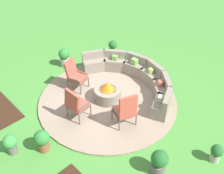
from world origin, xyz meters
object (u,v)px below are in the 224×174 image
lounge_chair_back_left (126,110)px  potted_plant_0 (42,140)px  potted_plant_5 (10,143)px  lounge_chair_front_right (76,104)px  potted_plant_4 (113,47)px  fire_pit (108,93)px  curved_stone_bench (135,76)px  potted_plant_3 (64,57)px  potted_plant_1 (216,153)px  potted_plant_2 (159,162)px  lounge_chair_front_left (75,75)px

lounge_chair_back_left → potted_plant_0: (-0.91, -2.21, -0.27)m
potted_plant_5 → lounge_chair_front_right: bearing=84.1°
potted_plant_4 → potted_plant_5: potted_plant_5 is taller
lounge_chair_front_right → potted_plant_0: size_ratio=1.68×
lounge_chair_front_right → potted_plant_5: 2.04m
fire_pit → lounge_chair_back_left: bearing=-18.9°
fire_pit → curved_stone_bench: curved_stone_bench is taller
lounge_chair_back_left → potted_plant_4: lounge_chair_back_left is taller
potted_plant_5 → curved_stone_bench: bearing=87.0°
potted_plant_0 → potted_plant_3: (-2.99, 2.85, 0.02)m
potted_plant_0 → potted_plant_3: bearing=136.3°
potted_plant_1 → lounge_chair_back_left: bearing=-162.4°
potted_plant_2 → potted_plant_3: potted_plant_3 is taller
potted_plant_4 → lounge_chair_front_left: bearing=-71.6°
curved_stone_bench → fire_pit: bearing=-91.1°
fire_pit → potted_plant_3: bearing=175.1°
lounge_chair_front_left → potted_plant_3: bearing=-129.4°
lounge_chair_front_right → potted_plant_1: size_ratio=2.10×
potted_plant_3 → lounge_chair_front_right: bearing=-29.0°
fire_pit → potted_plant_5: size_ratio=1.45×
potted_plant_0 → potted_plant_5: potted_plant_0 is taller
fire_pit → lounge_chair_front_left: (-1.21, -0.37, 0.28)m
lounge_chair_front_left → lounge_chair_back_left: 2.40m
curved_stone_bench → lounge_chair_front_right: lounge_chair_front_right is taller
lounge_chair_front_left → lounge_chair_back_left: lounge_chair_back_left is taller
lounge_chair_back_left → potted_plant_2: bearing=-88.1°
potted_plant_0 → potted_plant_4: bearing=115.9°
lounge_chair_front_left → potted_plant_0: (1.49, -2.25, -0.24)m
lounge_chair_front_right → potted_plant_1: (3.65, 1.63, -0.33)m
lounge_chair_back_left → potted_plant_2: size_ratio=1.59×
curved_stone_bench → potted_plant_2: (2.81, -2.26, 0.03)m
curved_stone_bench → potted_plant_3: bearing=-158.4°
fire_pit → lounge_chair_front_right: 1.29m
curved_stone_bench → potted_plant_4: (-2.10, 0.94, -0.05)m
potted_plant_5 → potted_plant_1: bearing=43.3°
fire_pit → lounge_chair_back_left: (1.20, -0.41, 0.31)m
lounge_chair_front_left → potted_plant_4: size_ratio=1.82×
potted_plant_0 → lounge_chair_front_right: bearing=102.1°
lounge_chair_front_right → potted_plant_2: size_ratio=1.57×
curved_stone_bench → potted_plant_0: 3.94m
potted_plant_4 → fire_pit: bearing=-47.3°
potted_plant_0 → potted_plant_1: size_ratio=1.25×
curved_stone_bench → potted_plant_1: size_ratio=7.34×
fire_pit → potted_plant_0: size_ratio=1.31×
potted_plant_1 → potted_plant_4: bearing=161.8°
potted_plant_1 → potted_plant_5: bearing=-136.7°
potted_plant_2 → potted_plant_5: bearing=-142.8°
potted_plant_3 → potted_plant_4: (0.63, 2.01, -0.08)m
fire_pit → lounge_chair_back_left: 1.30m
lounge_chair_front_left → lounge_chair_front_right: lounge_chair_front_right is taller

